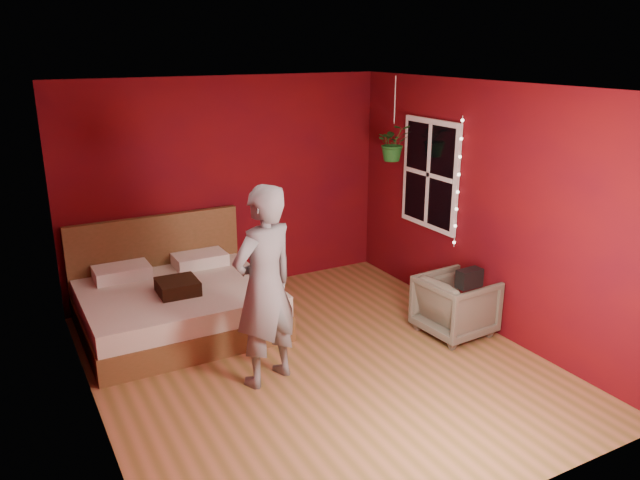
% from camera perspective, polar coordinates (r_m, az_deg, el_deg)
% --- Properties ---
extents(floor, '(4.50, 4.50, 0.00)m').
position_cam_1_polar(floor, '(6.12, -0.22, -11.26)').
color(floor, '#9A623D').
rests_on(floor, ground).
extents(room_walls, '(4.04, 4.54, 2.62)m').
position_cam_1_polar(room_walls, '(5.51, -0.24, 4.21)').
color(room_walls, '#660A0C').
rests_on(room_walls, ground).
extents(window, '(0.05, 0.97, 1.27)m').
position_cam_1_polar(window, '(7.35, 10.00, 5.92)').
color(window, white).
rests_on(window, room_walls).
extents(fairy_lights, '(0.04, 0.04, 1.45)m').
position_cam_1_polar(fairy_lights, '(6.94, 12.52, 5.09)').
color(fairy_lights, silver).
rests_on(fairy_lights, room_walls).
extents(bed, '(1.96, 1.67, 1.08)m').
position_cam_1_polar(bed, '(6.92, -13.06, -5.63)').
color(bed, brown).
rests_on(bed, ground).
extents(person, '(0.77, 0.62, 1.84)m').
position_cam_1_polar(person, '(5.49, -5.09, -4.27)').
color(person, slate).
rests_on(person, ground).
extents(armchair, '(0.75, 0.73, 0.64)m').
position_cam_1_polar(armchair, '(6.73, 12.30, -5.87)').
color(armchair, '#5A5647').
rests_on(armchair, ground).
extents(handbag, '(0.26, 0.14, 0.19)m').
position_cam_1_polar(handbag, '(6.35, 13.50, -3.41)').
color(handbag, black).
rests_on(handbag, armchair).
extents(throw_pillow, '(0.41, 0.41, 0.14)m').
position_cam_1_polar(throw_pillow, '(6.58, -12.88, -4.18)').
color(throw_pillow, black).
rests_on(throw_pillow, bed).
extents(hanging_plant, '(0.48, 0.45, 0.96)m').
position_cam_1_polar(hanging_plant, '(7.35, 6.73, 8.84)').
color(hanging_plant, silver).
rests_on(hanging_plant, room_walls).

